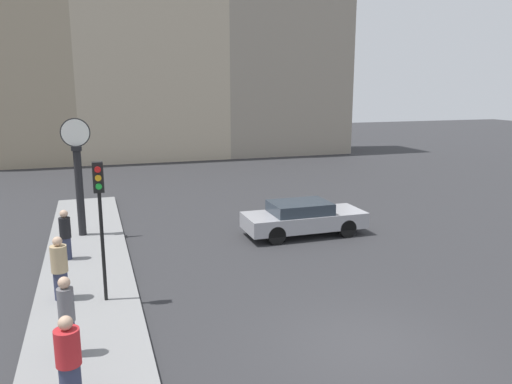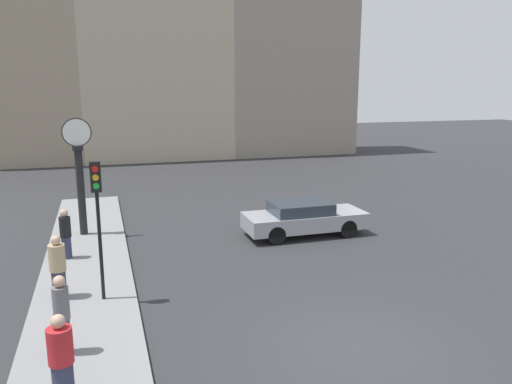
{
  "view_description": "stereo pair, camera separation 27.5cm",
  "coord_description": "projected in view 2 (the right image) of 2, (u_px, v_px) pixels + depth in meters",
  "views": [
    {
      "loc": [
        -5.4,
        -8.7,
        5.56
      ],
      "look_at": [
        -0.02,
        7.52,
        1.91
      ],
      "focal_mm": 35.0,
      "sensor_mm": 36.0,
      "label": 1
    },
    {
      "loc": [
        -5.14,
        -8.78,
        5.56
      ],
      "look_at": [
        -0.02,
        7.52,
        1.91
      ],
      "focal_mm": 35.0,
      "sensor_mm": 36.0,
      "label": 2
    }
  ],
  "objects": [
    {
      "name": "pedestrian_grey_jacket",
      "position": [
        62.0,
        314.0,
        10.13
      ],
      "size": [
        0.33,
        0.33,
        1.69
      ],
      "color": "#2D334C",
      "rests_on": "sidewalk_corner"
    },
    {
      "name": "sedan_car",
      "position": [
        304.0,
        218.0,
        18.84
      ],
      "size": [
        4.58,
        1.79,
        1.29
      ],
      "color": "#9E9EA3",
      "rests_on": "ground_plane"
    },
    {
      "name": "traffic_light_near",
      "position": [
        97.0,
        202.0,
        12.4
      ],
      "size": [
        0.26,
        0.24,
        3.6
      ],
      "color": "black",
      "rests_on": "sidewalk_corner"
    },
    {
      "name": "sidewalk_corner",
      "position": [
        87.0,
        261.0,
        15.93
      ],
      "size": [
        2.61,
        18.53,
        0.15
      ],
      "primitive_type": "cube",
      "color": "gray",
      "rests_on": "ground_plane"
    },
    {
      "name": "ground_plane",
      "position": [
        360.0,
        346.0,
        10.86
      ],
      "size": [
        120.0,
        120.0,
        0.0
      ],
      "primitive_type": "plane",
      "color": "#2D2D30"
    },
    {
      "name": "pedestrian_tan_coat",
      "position": [
        58.0,
        267.0,
        12.84
      ],
      "size": [
        0.42,
        0.42,
        1.68
      ],
      "color": "#2D334C",
      "rests_on": "sidewalk_corner"
    },
    {
      "name": "pedestrian_red_top",
      "position": [
        61.0,
        358.0,
        8.65
      ],
      "size": [
        0.44,
        0.44,
        1.6
      ],
      "color": "#2D334C",
      "rests_on": "sidewalk_corner"
    },
    {
      "name": "building_row",
      "position": [
        176.0,
        56.0,
        38.11
      ],
      "size": [
        30.39,
        5.0,
        17.48
      ],
      "color": "gray",
      "rests_on": "ground_plane"
    },
    {
      "name": "pedestrian_black_jacket",
      "position": [
        66.0,
        234.0,
        15.83
      ],
      "size": [
        0.35,
        0.35,
        1.62
      ],
      "color": "#2D334C",
      "rests_on": "sidewalk_corner"
    },
    {
      "name": "street_clock",
      "position": [
        80.0,
        174.0,
        18.12
      ],
      "size": [
        1.03,
        0.36,
        4.3
      ],
      "color": "black",
      "rests_on": "sidewalk_corner"
    }
  ]
}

